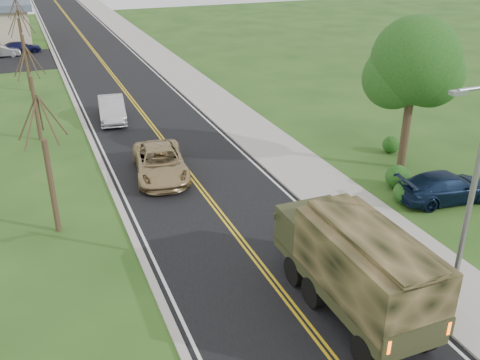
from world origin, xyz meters
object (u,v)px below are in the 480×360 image
military_truck (355,263)px  sedan_silver (112,109)px  suv_champagne (160,163)px  pickup_navy (447,187)px

military_truck → sedan_silver: 23.77m
military_truck → suv_champagne: (-3.18, 13.24, -1.20)m
sedan_silver → pickup_navy: size_ratio=0.98×
pickup_navy → suv_champagne: bearing=62.6°
military_truck → pickup_navy: 10.34m
pickup_navy → sedan_silver: bearing=41.1°
military_truck → suv_champagne: 13.67m
sedan_silver → pickup_navy: sedan_silver is taller
military_truck → suv_champagne: bearing=103.5°
military_truck → suv_champagne: size_ratio=1.24×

